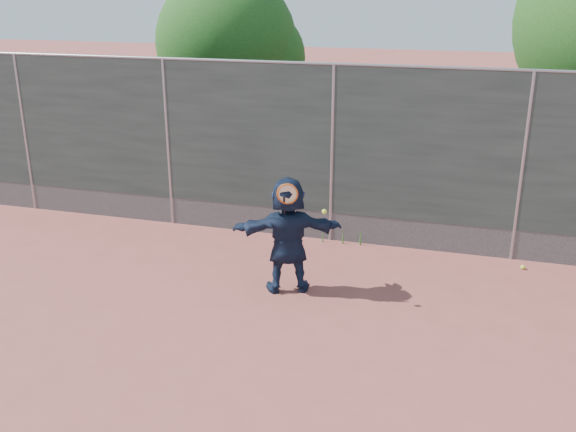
# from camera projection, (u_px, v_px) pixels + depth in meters

# --- Properties ---
(ground) EXTENTS (80.00, 80.00, 0.00)m
(ground) POSITION_uv_depth(u_px,v_px,m) (269.00, 339.00, 8.02)
(ground) COLOR #9E4C42
(ground) RESTS_ON ground
(player) EXTENTS (1.65, 1.02, 1.70)m
(player) POSITION_uv_depth(u_px,v_px,m) (288.00, 235.00, 9.06)
(player) COLOR #15213A
(player) RESTS_ON ground
(ball_ground) EXTENTS (0.07, 0.07, 0.07)m
(ball_ground) POSITION_uv_depth(u_px,v_px,m) (523.00, 267.00, 9.99)
(ball_ground) COLOR #D5F636
(ball_ground) RESTS_ON ground
(fence) EXTENTS (20.00, 0.06, 3.03)m
(fence) POSITION_uv_depth(u_px,v_px,m) (332.00, 151.00, 10.65)
(fence) COLOR #38423D
(fence) RESTS_ON ground
(swing_action) EXTENTS (0.70, 0.14, 0.51)m
(swing_action) POSITION_uv_depth(u_px,v_px,m) (291.00, 197.00, 8.64)
(swing_action) COLOR #CC5213
(swing_action) RESTS_ON ground
(tree_left) EXTENTS (3.15, 3.00, 4.53)m
(tree_left) POSITION_uv_depth(u_px,v_px,m) (234.00, 47.00, 13.69)
(tree_left) COLOR #382314
(tree_left) RESTS_ON ground
(weed_clump) EXTENTS (0.68, 0.07, 0.30)m
(weed_clump) POSITION_uv_depth(u_px,v_px,m) (345.00, 236.00, 10.95)
(weed_clump) COLOR #387226
(weed_clump) RESTS_ON ground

